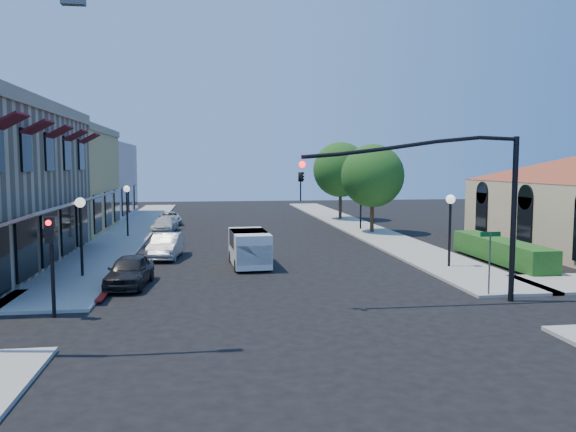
{
  "coord_description": "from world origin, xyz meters",
  "views": [
    {
      "loc": [
        -2.91,
        -17.38,
        4.99
      ],
      "look_at": [
        0.72,
        8.48,
        2.6
      ],
      "focal_mm": 35.0,
      "sensor_mm": 36.0,
      "label": 1
    }
  ],
  "objects": [
    {
      "name": "parked_car_b",
      "position": [
        -5.23,
        13.0,
        0.66
      ],
      "size": [
        1.87,
        4.15,
        1.32
      ],
      "primitive_type": "imported",
      "rotation": [
        0.0,
        0.0,
        -0.12
      ],
      "color": "#B4B8BA",
      "rests_on": "ground"
    },
    {
      "name": "street_tree_b",
      "position": [
        8.8,
        32.0,
        4.54
      ],
      "size": [
        4.94,
        4.94,
        7.02
      ],
      "color": "#382716",
      "rests_on": "ground"
    },
    {
      "name": "street_name_sign",
      "position": [
        7.5,
        2.2,
        1.7
      ],
      "size": [
        0.8,
        0.06,
        2.5
      ],
      "color": "#595B5E",
      "rests_on": "ground"
    },
    {
      "name": "signal_mast_arm",
      "position": [
        5.86,
        1.5,
        4.09
      ],
      "size": [
        8.01,
        0.39,
        6.0
      ],
      "color": "black",
      "rests_on": "ground"
    },
    {
      "name": "curb_red_strip",
      "position": [
        -6.9,
        8.0,
        0.0
      ],
      "size": [
        0.25,
        10.0,
        0.06
      ],
      "primitive_type": "cube",
      "color": "maroon",
      "rests_on": "ground"
    },
    {
      "name": "lamppost_right_far",
      "position": [
        8.5,
        24.0,
        2.74
      ],
      "size": [
        0.44,
        0.44,
        3.57
      ],
      "color": "black",
      "rests_on": "ground"
    },
    {
      "name": "white_van",
      "position": [
        -1.0,
        9.87,
        1.01
      ],
      "size": [
        1.91,
        4.01,
        1.74
      ],
      "color": "silver",
      "rests_on": "ground"
    },
    {
      "name": "street_tree_a",
      "position": [
        8.8,
        22.0,
        4.19
      ],
      "size": [
        4.56,
        4.56,
        6.48
      ],
      "color": "#382716",
      "rests_on": "ground"
    },
    {
      "name": "pink_stucco_building",
      "position": [
        -15.5,
        38.0,
        3.5
      ],
      "size": [
        10.0,
        12.0,
        7.0
      ],
      "primitive_type": "cube",
      "color": "#C29892",
      "rests_on": "ground"
    },
    {
      "name": "sidewalk_left",
      "position": [
        -8.75,
        27.0,
        0.06
      ],
      "size": [
        3.5,
        50.0,
        0.12
      ],
      "primitive_type": "cube",
      "color": "gray",
      "rests_on": "ground"
    },
    {
      "name": "parked_car_d",
      "position": [
        -6.2,
        30.29,
        0.52
      ],
      "size": [
        2.18,
        3.95,
        1.05
      ],
      "primitive_type": "imported",
      "rotation": [
        0.0,
        0.0,
        0.12
      ],
      "color": "#B3B5B8",
      "rests_on": "ground"
    },
    {
      "name": "lamppost_left_far",
      "position": [
        -8.5,
        22.0,
        2.74
      ],
      "size": [
        0.44,
        0.44,
        3.57
      ],
      "color": "black",
      "rests_on": "ground"
    },
    {
      "name": "lamppost_right_near",
      "position": [
        8.5,
        8.0,
        2.74
      ],
      "size": [
        0.44,
        0.44,
        3.57
      ],
      "color": "black",
      "rests_on": "ground"
    },
    {
      "name": "sidewalk_right",
      "position": [
        8.75,
        27.0,
        0.06
      ],
      "size": [
        3.5,
        50.0,
        0.12
      ],
      "primitive_type": "cube",
      "color": "gray",
      "rests_on": "ground"
    },
    {
      "name": "hedge",
      "position": [
        11.7,
        9.0,
        0.0
      ],
      "size": [
        1.4,
        8.0,
        1.1
      ],
      "primitive_type": "cube",
      "color": "#235017",
      "rests_on": "ground"
    },
    {
      "name": "parked_car_a",
      "position": [
        -6.2,
        6.0,
        0.65
      ],
      "size": [
        1.86,
        3.91,
        1.29
      ],
      "primitive_type": "imported",
      "rotation": [
        0.0,
        0.0,
        -0.09
      ],
      "color": "black",
      "rests_on": "ground"
    },
    {
      "name": "parked_car_c",
      "position": [
        -6.2,
        25.0,
        0.55
      ],
      "size": [
        2.03,
        3.98,
        1.11
      ],
      "primitive_type": "imported",
      "rotation": [
        0.0,
        0.0,
        -0.13
      ],
      "color": "beige",
      "rests_on": "ground"
    },
    {
      "name": "yellow_stucco_building",
      "position": [
        -15.5,
        26.0,
        3.8
      ],
      "size": [
        10.0,
        12.0,
        7.6
      ],
      "primitive_type": "cube",
      "color": "tan",
      "rests_on": "ground"
    },
    {
      "name": "ground",
      "position": [
        0.0,
        0.0,
        0.0
      ],
      "size": [
        120.0,
        120.0,
        0.0
      ],
      "primitive_type": "plane",
      "color": "black",
      "rests_on": "ground"
    },
    {
      "name": "lamppost_left_near",
      "position": [
        -8.5,
        8.0,
        2.74
      ],
      "size": [
        0.44,
        0.44,
        3.57
      ],
      "color": "black",
      "rests_on": "ground"
    },
    {
      "name": "secondary_signal",
      "position": [
        -8.0,
        1.41,
        2.32
      ],
      "size": [
        0.28,
        0.42,
        3.32
      ],
      "color": "black",
      "rests_on": "ground"
    }
  ]
}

